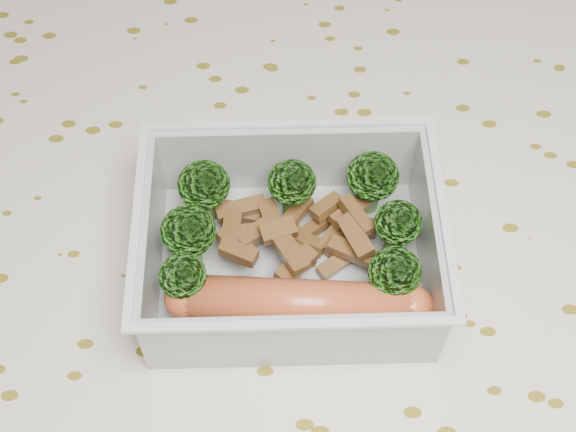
{
  "coord_description": "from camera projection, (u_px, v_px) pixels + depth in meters",
  "views": [
    {
      "loc": [
        0.0,
        -0.26,
        1.16
      ],
      "look_at": [
        0.01,
        -0.01,
        0.78
      ],
      "focal_mm": 50.0,
      "sensor_mm": 36.0,
      "label": 1
    }
  ],
  "objects": [
    {
      "name": "meat_pile",
      "position": [
        296.0,
        233.0,
        0.46
      ],
      "size": [
        0.09,
        0.06,
        0.03
      ],
      "color": "brown",
      "rests_on": "lunch_container"
    },
    {
      "name": "dining_table",
      "position": [
        280.0,
        294.0,
        0.56
      ],
      "size": [
        1.4,
        0.9,
        0.75
      ],
      "color": "brown",
      "rests_on": "ground"
    },
    {
      "name": "broccoli_florets",
      "position": [
        289.0,
        219.0,
        0.44
      ],
      "size": [
        0.14,
        0.09,
        0.04
      ],
      "color": "#608C3F",
      "rests_on": "lunch_container"
    },
    {
      "name": "tablecloth",
      "position": [
        280.0,
        258.0,
        0.51
      ],
      "size": [
        1.46,
        0.96,
        0.19
      ],
      "color": "silver",
      "rests_on": "dining_table"
    },
    {
      "name": "sausage",
      "position": [
        299.0,
        304.0,
        0.43
      ],
      "size": [
        0.14,
        0.03,
        0.03
      ],
      "color": "#B94F2A",
      "rests_on": "lunch_container"
    },
    {
      "name": "lunch_container",
      "position": [
        290.0,
        252.0,
        0.45
      ],
      "size": [
        0.17,
        0.13,
        0.06
      ],
      "color": "silver",
      "rests_on": "tablecloth"
    }
  ]
}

